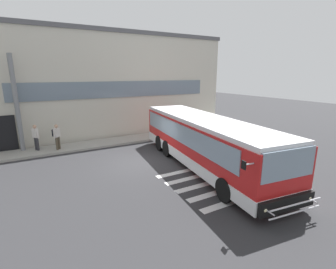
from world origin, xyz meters
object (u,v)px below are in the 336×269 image
(passenger_by_doorway, at_px, (57,135))
(passenger_near_column, at_px, (36,136))
(entry_support_column, at_px, (17,104))
(bus_main_foreground, at_px, (204,143))
(safety_bollard_yellow, at_px, (160,135))

(passenger_by_doorway, bearing_deg, passenger_near_column, 156.60)
(entry_support_column, distance_m, bus_main_foreground, 11.72)
(passenger_by_doorway, distance_m, safety_bollard_yellow, 7.17)
(bus_main_foreground, relative_size, passenger_by_doorway, 7.00)
(entry_support_column, xyz_separation_m, passenger_by_doorway, (1.98, -0.93, -2.04))
(entry_support_column, height_order, bus_main_foreground, entry_support_column)
(bus_main_foreground, xyz_separation_m, safety_bollard_yellow, (0.45, 5.93, -0.88))
(bus_main_foreground, distance_m, passenger_by_doorway, 9.51)
(entry_support_column, distance_m, passenger_near_column, 2.26)
(passenger_near_column, relative_size, passenger_by_doorway, 1.00)
(entry_support_column, bearing_deg, bus_main_foreground, -41.85)
(passenger_by_doorway, relative_size, safety_bollard_yellow, 1.86)
(passenger_near_column, bearing_deg, entry_support_column, 152.39)
(safety_bollard_yellow, bearing_deg, passenger_by_doorway, 173.00)
(passenger_by_doorway, height_order, safety_bollard_yellow, passenger_by_doorway)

